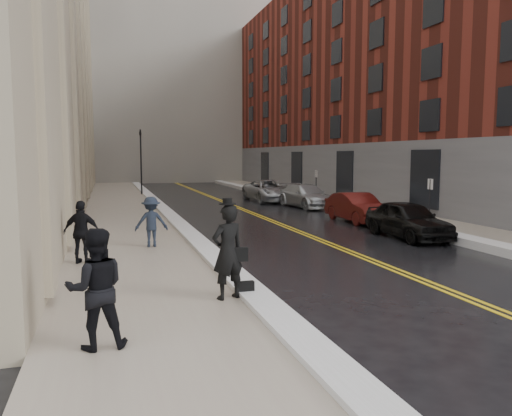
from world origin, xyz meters
TOP-DOWN VIEW (x-y plane):
  - ground at (0.00, 0.00)m, footprint 160.00×160.00m
  - sidewalk_left at (-4.50, 16.00)m, footprint 4.00×64.00m
  - sidewalk_right at (9.00, 16.00)m, footprint 3.00×64.00m
  - lane_stripe_a at (2.38, 16.00)m, footprint 0.12×64.00m
  - lane_stripe_b at (2.62, 16.00)m, footprint 0.12×64.00m
  - snow_ridge_left at (-2.20, 16.00)m, footprint 0.70×60.80m
  - snow_ridge_right at (7.15, 16.00)m, footprint 0.85×60.80m
  - building_right at (17.50, 23.00)m, footprint 14.00×50.00m
  - tower_far_right at (14.00, 66.00)m, footprint 22.00×18.00m
  - traffic_signal at (-2.60, 30.00)m, footprint 0.18×0.15m
  - parking_sign_near at (7.90, 8.00)m, footprint 0.06×0.35m
  - parking_sign_far at (7.90, 20.00)m, footprint 0.06×0.35m
  - car_black at (5.95, 6.63)m, footprint 1.77×4.32m
  - car_maroon at (6.30, 11.42)m, footprint 1.52×4.29m
  - car_silver_near at (6.57, 18.48)m, footprint 2.58×5.11m
  - car_silver_far at (5.60, 22.85)m, footprint 2.70×5.52m
  - pedestrian_main at (-2.80, 0.13)m, footprint 0.86×0.71m
  - pedestrian_a at (-5.44, -1.95)m, footprint 0.98×0.78m
  - pedestrian_b at (-3.83, 6.85)m, footprint 1.12×0.69m
  - pedestrian_c at (-5.95, 4.77)m, footprint 1.14×0.74m

SIDE VIEW (x-z plane):
  - ground at x=0.00m, z-range 0.00..0.00m
  - lane_stripe_a at x=2.38m, z-range 0.00..0.01m
  - lane_stripe_b at x=2.62m, z-range 0.00..0.01m
  - sidewalk_left at x=-4.50m, z-range 0.00..0.15m
  - sidewalk_right at x=9.00m, z-range 0.00..0.15m
  - snow_ridge_left at x=-2.20m, z-range 0.00..0.26m
  - snow_ridge_right at x=7.15m, z-range 0.00..0.30m
  - car_maroon at x=6.30m, z-range 0.00..1.41m
  - car_silver_near at x=6.57m, z-range 0.00..1.42m
  - car_black at x=5.95m, z-range 0.00..1.46m
  - car_silver_far at x=5.60m, z-range 0.00..1.51m
  - pedestrian_b at x=-3.83m, z-range 0.15..1.84m
  - pedestrian_c at x=-5.95m, z-range 0.15..1.95m
  - pedestrian_a at x=-5.44m, z-range 0.15..2.09m
  - pedestrian_main at x=-2.80m, z-range 0.15..2.19m
  - parking_sign_near at x=7.90m, z-range 0.24..2.47m
  - parking_sign_far at x=7.90m, z-range 0.24..2.47m
  - traffic_signal at x=-2.60m, z-range 0.48..5.68m
  - building_right at x=17.50m, z-range 0.00..18.00m
  - tower_far_right at x=14.00m, z-range 0.00..44.00m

